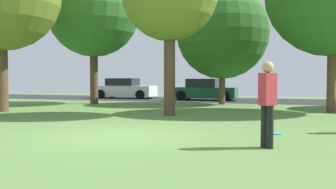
{
  "coord_description": "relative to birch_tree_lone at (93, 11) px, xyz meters",
  "views": [
    {
      "loc": [
        4.0,
        -8.14,
        1.41
      ],
      "look_at": [
        0.0,
        3.82,
        0.87
      ],
      "focal_mm": 38.6,
      "sensor_mm": 36.0,
      "label": 1
    }
  ],
  "objects": [
    {
      "name": "street_lamp_post",
      "position": [
        -1.33,
        2.1,
        -3.05
      ],
      "size": [
        0.14,
        0.14,
        4.5
      ],
      "primitive_type": "cylinder",
      "color": "#2D2D33",
      "rests_on": "ground_plane"
    },
    {
      "name": "maple_tree_far",
      "position": [
        7.06,
        1.78,
        -1.33
      ],
      "size": [
        5.1,
        5.1,
        6.52
      ],
      "color": "brown",
      "rests_on": "ground_plane"
    },
    {
      "name": "frisbee_disc",
      "position": [
        10.34,
        -8.64,
        -5.29
      ],
      "size": [
        0.27,
        0.27,
        0.03
      ],
      "primitive_type": "cylinder",
      "color": "#2DB2E0",
      "rests_on": "ground_plane"
    },
    {
      "name": "parked_car_green",
      "position": [
        5.23,
        5.59,
        -4.65
      ],
      "size": [
        4.13,
        2.07,
        1.44
      ],
      "color": "#195633",
      "rests_on": "ground_plane"
    },
    {
      "name": "birch_tree_lone",
      "position": [
        0.0,
        0.0,
        0.0
      ],
      "size": [
        5.26,
        5.26,
        7.95
      ],
      "color": "brown",
      "rests_on": "ground_plane"
    },
    {
      "name": "ground_plane",
      "position": [
        6.57,
        -10.1,
        -5.3
      ],
      "size": [
        44.0,
        44.0,
        0.0
      ],
      "primitive_type": "plane",
      "color": "#5B8442"
    },
    {
      "name": "parked_car_white",
      "position": [
        -0.92,
        6.02,
        -4.62
      ],
      "size": [
        4.42,
        1.97,
        1.48
      ],
      "color": "white",
      "rests_on": "ground_plane"
    },
    {
      "name": "person_thrower",
      "position": [
        10.16,
        -10.64,
        -4.31
      ],
      "size": [
        0.37,
        0.39,
        1.77
      ],
      "rotation": [
        0.0,
        0.0,
        0.88
      ],
      "color": "black",
      "rests_on": "ground_plane"
    },
    {
      "name": "road_strip",
      "position": [
        6.57,
        5.9,
        -5.3
      ],
      "size": [
        44.0,
        6.4,
        0.01
      ],
      "primitive_type": "cube",
      "color": "#28282B",
      "rests_on": "ground_plane"
    }
  ]
}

